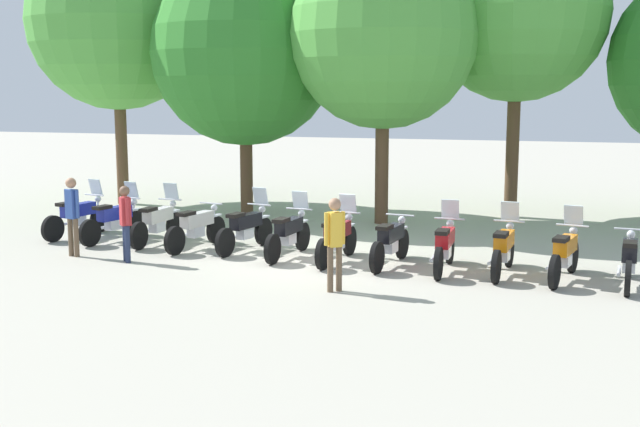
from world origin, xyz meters
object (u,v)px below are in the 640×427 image
at_px(motorcycle_5, 289,233).
at_px(tree_1, 245,52).
at_px(motorcycle_3, 197,227).
at_px(person_1, 126,218).
at_px(motorcycle_7, 391,241).
at_px(tree_2, 383,34).
at_px(motorcycle_8, 445,245).
at_px(tree_3, 518,12).
at_px(motorcycle_9, 504,248).
at_px(motorcycle_4, 246,228).
at_px(motorcycle_1, 115,219).
at_px(motorcycle_6, 337,237).
at_px(motorcycle_10, 565,253).
at_px(person_2, 335,237).
at_px(motorcycle_11, 629,259).
at_px(motorcycle_2, 158,222).
at_px(motorcycle_0, 78,216).
at_px(person_0, 72,210).
at_px(tree_0, 117,21).

bearing_deg(motorcycle_5, tree_1, 35.98).
relative_size(motorcycle_3, person_1, 1.34).
xyz_separation_m(motorcycle_7, tree_2, (-1.23, 5.04, 4.49)).
bearing_deg(motorcycle_8, motorcycle_3, 84.44).
bearing_deg(tree_3, motorcycle_9, -88.26).
bearing_deg(tree_3, motorcycle_4, -130.38).
height_order(motorcycle_5, motorcycle_7, motorcycle_5).
height_order(motorcycle_5, person_1, person_1).
xyz_separation_m(motorcycle_1, motorcycle_4, (3.42, -0.20, 0.00)).
relative_size(motorcycle_4, motorcycle_7, 0.99).
height_order(motorcycle_1, motorcycle_6, same).
relative_size(motorcycle_1, motorcycle_4, 1.00).
relative_size(motorcycle_3, tree_1, 0.30).
distance_m(motorcycle_9, person_1, 7.75).
xyz_separation_m(motorcycle_4, motorcycle_10, (6.84, -0.95, 0.00)).
relative_size(motorcycle_6, person_2, 1.29).
bearing_deg(person_1, motorcycle_9, 143.69).
relative_size(motorcycle_7, tree_3, 0.27).
distance_m(motorcycle_11, tree_2, 9.18).
distance_m(motorcycle_2, motorcycle_10, 9.20).
height_order(motorcycle_0, tree_2, tree_2).
distance_m(motorcycle_0, motorcycle_2, 2.29).
bearing_deg(motorcycle_9, tree_2, 40.11).
relative_size(motorcycle_4, motorcycle_9, 0.99).
xyz_separation_m(motorcycle_9, motorcycle_10, (1.15, -0.17, 0.00)).
bearing_deg(person_2, motorcycle_4, 5.12).
bearing_deg(motorcycle_10, motorcycle_8, 99.51).
relative_size(motorcycle_2, motorcycle_5, 1.00).
bearing_deg(motorcycle_6, motorcycle_2, 86.62).
distance_m(motorcycle_10, person_0, 10.24).
bearing_deg(tree_2, person_2, -84.77).
bearing_deg(motorcycle_11, person_2, 116.16).
bearing_deg(motorcycle_8, motorcycle_0, 83.41).
bearing_deg(motorcycle_3, motorcycle_6, -85.51).
distance_m(motorcycle_4, motorcycle_9, 5.75).
xyz_separation_m(motorcycle_1, motorcycle_9, (9.12, -0.98, 0.00)).
height_order(motorcycle_7, motorcycle_8, motorcycle_8).
distance_m(person_0, person_2, 6.37).
bearing_deg(motorcycle_8, motorcycle_2, 82.75).
bearing_deg(motorcycle_0, motorcycle_10, -83.55).
relative_size(motorcycle_3, motorcycle_6, 0.99).
height_order(person_2, tree_0, tree_0).
bearing_deg(motorcycle_9, motorcycle_3, 90.68).
relative_size(motorcycle_3, person_2, 1.27).
xyz_separation_m(motorcycle_3, motorcycle_11, (9.12, -0.98, 0.00)).
bearing_deg(motorcycle_5, motorcycle_11, -89.63).
xyz_separation_m(motorcycle_2, tree_0, (-4.08, 5.59, 5.10)).
xyz_separation_m(person_0, tree_2, (5.54, 6.05, 3.98)).
distance_m(motorcycle_9, tree_1, 10.40).
xyz_separation_m(person_0, person_1, (1.39, -0.20, -0.07)).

